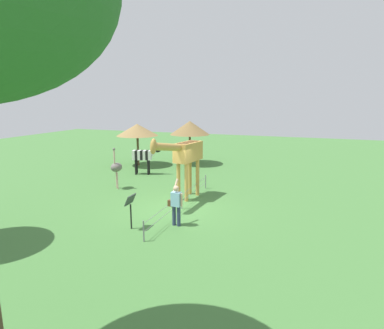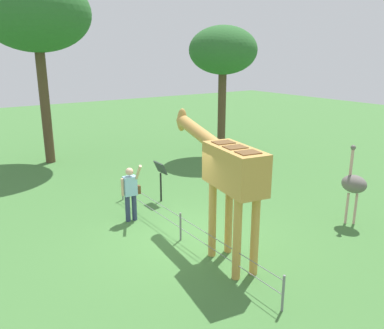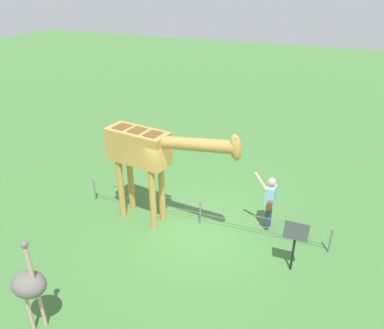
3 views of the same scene
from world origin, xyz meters
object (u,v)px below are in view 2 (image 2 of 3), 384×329
visitor (131,191)px  ostrich (354,184)px  tree_northeast (36,14)px  info_sign (161,173)px  tree_east (223,52)px  giraffe (227,170)px

visitor → ostrich: bearing=-126.2°
tree_northeast → info_sign: 8.76m
visitor → info_sign: bearing=-59.7°
info_sign → visitor: bearing=120.3°
visitor → info_sign: 1.70m
ostrich → info_sign: 5.73m
ostrich → visitor: bearing=53.8°
ostrich → tree_east: 9.08m
ostrich → tree_east: tree_east is taller
ostrich → tree_northeast: tree_northeast is taller
giraffe → info_sign: giraffe is taller
giraffe → visitor: (3.16, 0.86, -1.26)m
giraffe → info_sign: 4.24m
ostrich → tree_east: (8.16, -1.85, 3.51)m
visitor → tree_northeast: bearing=1.3°
giraffe → tree_northeast: bearing=5.5°
tree_northeast → info_sign: tree_northeast is taller
info_sign → giraffe: bearing=171.5°
ostrich → tree_northeast: bearing=24.4°
tree_east → giraffe: bearing=142.1°
tree_east → tree_northeast: bearing=65.3°
ostrich → tree_east: size_ratio=0.39×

